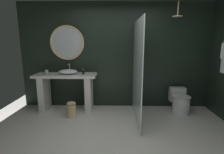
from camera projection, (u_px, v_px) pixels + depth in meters
name	position (u px, v px, depth m)	size (l,w,h in m)	color
ground_plane	(117.00, 147.00, 2.86)	(5.76, 5.76, 0.00)	silver
back_wall_panel	(117.00, 56.00, 4.46)	(4.80, 0.10, 2.60)	black
vanity_counter	(66.00, 88.00, 4.29)	(1.46, 0.56, 0.90)	silver
vessel_sink	(68.00, 72.00, 4.23)	(0.45, 0.37, 0.23)	white
tumbler_cup	(47.00, 72.00, 4.27)	(0.08, 0.08, 0.10)	silver
soap_dispenser	(83.00, 72.00, 4.19)	(0.05, 0.05, 0.13)	black
round_wall_mirror	(67.00, 43.00, 4.33)	(0.85, 0.05, 0.85)	#D6B77F
shower_glass_panel	(137.00, 71.00, 3.71)	(0.02, 1.52, 2.10)	silver
rain_shower_head	(178.00, 15.00, 3.81)	(0.22, 0.22, 0.32)	#D6B77F
toilet	(180.00, 102.00, 4.21)	(0.42, 0.61, 0.55)	white
waste_bin	(71.00, 109.00, 3.95)	(0.20, 0.20, 0.35)	#D6B77F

